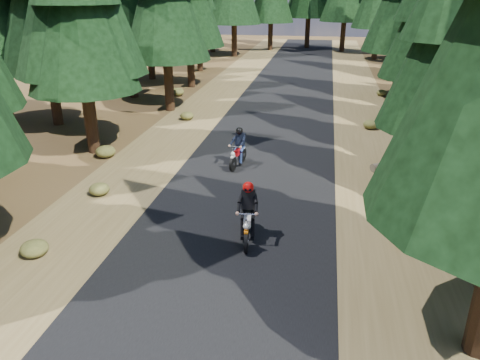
# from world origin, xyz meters

# --- Properties ---
(ground) EXTENTS (120.00, 120.00, 0.00)m
(ground) POSITION_xyz_m (0.00, 0.00, 0.00)
(ground) COLOR #463419
(ground) RESTS_ON ground
(road) EXTENTS (6.00, 100.00, 0.01)m
(road) POSITION_xyz_m (0.00, 5.00, 0.01)
(road) COLOR black
(road) RESTS_ON ground
(shoulder_l) EXTENTS (3.20, 100.00, 0.01)m
(shoulder_l) POSITION_xyz_m (-4.60, 5.00, 0.00)
(shoulder_l) COLOR brown
(shoulder_l) RESTS_ON ground
(shoulder_r) EXTENTS (3.20, 100.00, 0.01)m
(shoulder_r) POSITION_xyz_m (4.60, 5.00, 0.00)
(shoulder_r) COLOR brown
(shoulder_r) RESTS_ON ground
(log_near) EXTENTS (4.29, 3.15, 0.32)m
(log_near) POSITION_xyz_m (6.46, 7.27, 0.16)
(log_near) COLOR #4C4233
(log_near) RESTS_ON ground
(understory_shrubs) EXTENTS (14.59, 29.68, 0.64)m
(understory_shrubs) POSITION_xyz_m (1.77, 6.93, 0.26)
(understory_shrubs) COLOR #474C1E
(understory_shrubs) RESTS_ON ground
(rider_lead) EXTENTS (0.77, 1.96, 1.71)m
(rider_lead) POSITION_xyz_m (0.53, -0.24, 0.57)
(rider_lead) COLOR silver
(rider_lead) RESTS_ON road
(rider_follow) EXTENTS (0.82, 1.81, 1.56)m
(rider_follow) POSITION_xyz_m (-0.80, 5.52, 0.52)
(rider_follow) COLOR maroon
(rider_follow) RESTS_ON road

